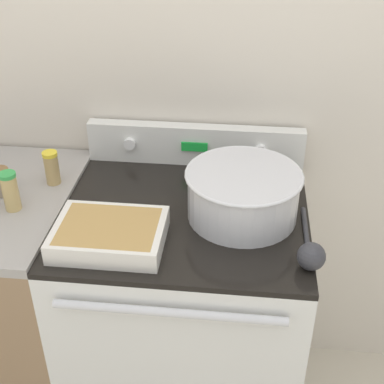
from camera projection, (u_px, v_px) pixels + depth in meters
name	position (u px, v px, depth m)	size (l,w,h in m)	color
kitchen_wall	(197.00, 69.00, 1.77)	(8.00, 0.05, 2.50)	beige
stove_range	(186.00, 320.00, 1.88)	(0.75, 0.70, 0.93)	silver
control_panel	(195.00, 145.00, 1.85)	(0.75, 0.07, 0.14)	silver
side_counter	(2.00, 304.00, 1.94)	(0.60, 0.67, 0.94)	#896B4C
mixing_bowl	(243.00, 192.00, 1.57)	(0.34, 0.34, 0.15)	silver
casserole_dish	(109.00, 233.00, 1.48)	(0.30, 0.23, 0.06)	silver
ladle	(311.00, 254.00, 1.40)	(0.08, 0.30, 0.08)	#333338
spice_jar_yellow_cap	(52.00, 168.00, 1.72)	(0.05, 0.05, 0.11)	tan
spice_jar_green_cap	(10.00, 191.00, 1.59)	(0.05, 0.05, 0.12)	tan
spice_jar_brown_cap	(0.00, 181.00, 1.67)	(0.07, 0.07, 0.09)	gray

